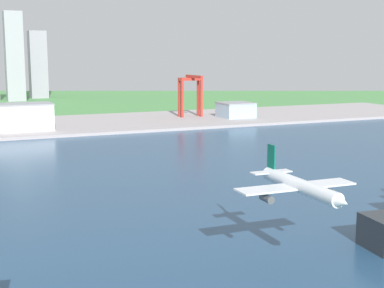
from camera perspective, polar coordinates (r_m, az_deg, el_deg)
ground_plane at (r=326.83m, az=-9.73°, el=-2.24°), size 2400.00×2400.00×0.00m
water_bay at (r=270.30m, az=-6.61°, el=-4.54°), size 840.00×360.00×0.15m
industrial_pier at (r=510.91m, az=-14.96°, el=1.80°), size 840.00×140.00×2.50m
airplane_landing at (r=163.48m, az=11.10°, el=-4.31°), size 37.27×40.66×13.67m
port_crane_red at (r=554.04m, az=-0.11°, el=5.86°), size 23.11×36.70×41.78m
warehouse_main at (r=477.12m, az=-17.00°, el=2.70°), size 47.14×29.83×22.06m
warehouse_annex at (r=553.49m, az=4.52°, el=3.53°), size 30.94×31.31×14.88m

